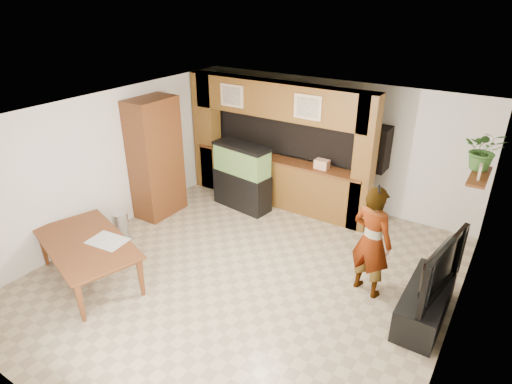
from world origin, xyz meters
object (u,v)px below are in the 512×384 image
Objects in this scene: pantry_cabinet at (156,158)px; television at (433,265)px; dining_table at (87,262)px; aquarium at (242,177)px; person at (372,241)px.

pantry_cabinet is 5.37m from television.
pantry_cabinet is 1.72× the size of television.
pantry_cabinet is at bearing 95.42° from television.
dining_table is (0.70, -2.30, -0.84)m from pantry_cabinet.
television is (4.07, -1.42, 0.21)m from aquarium.
person is (4.46, -0.17, -0.31)m from pantry_cabinet.
pantry_cabinet reaches higher than dining_table.
aquarium is 4.31m from television.
person is at bearing 47.28° from dining_table.
aquarium is 3.44m from person.
person is (3.18, -1.28, 0.20)m from aquarium.
television is 5.09m from dining_table.
television is 0.90m from person.
television is (5.35, -0.30, -0.30)m from pantry_cabinet.
aquarium is at bearing 98.04° from dining_table.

